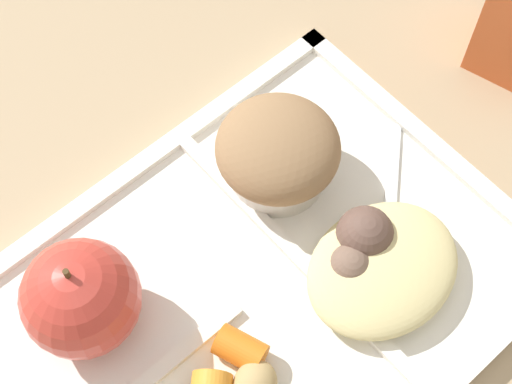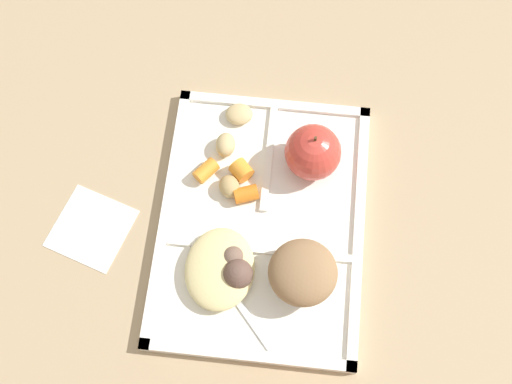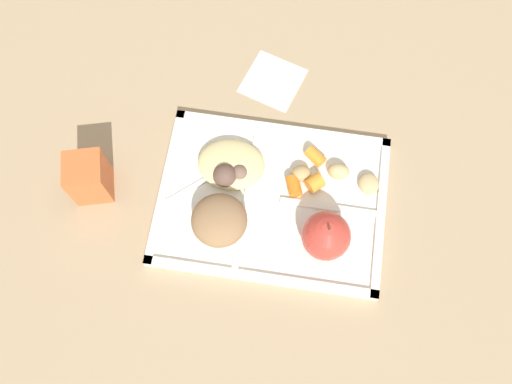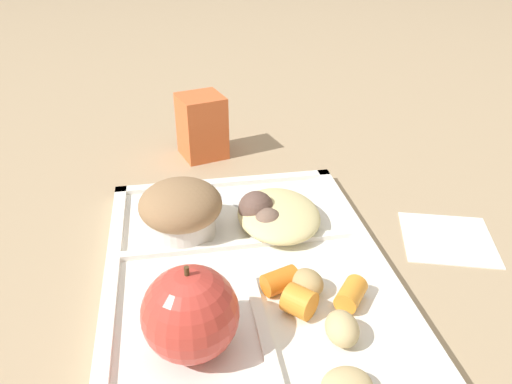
{
  "view_description": "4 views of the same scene",
  "coord_description": "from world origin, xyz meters",
  "views": [
    {
      "loc": [
        -0.11,
        -0.13,
        0.49
      ],
      "look_at": [
        0.03,
        0.04,
        0.06
      ],
      "focal_mm": 54.92,
      "sensor_mm": 36.0,
      "label": 1
    },
    {
      "loc": [
        0.28,
        0.02,
        0.82
      ],
      "look_at": [
        -0.01,
        -0.01,
        0.07
      ],
      "focal_mm": 47.19,
      "sensor_mm": 36.0,
      "label": 2
    },
    {
      "loc": [
        -0.02,
        0.29,
        0.82
      ],
      "look_at": [
        0.02,
        0.01,
        0.07
      ],
      "focal_mm": 38.64,
      "sensor_mm": 36.0,
      "label": 3
    },
    {
      "loc": [
        -0.37,
        0.06,
        0.31
      ],
      "look_at": [
        0.04,
        -0.01,
        0.07
      ],
      "focal_mm": 35.72,
      "sensor_mm": 36.0,
      "label": 4
    }
  ],
  "objects": [
    {
      "name": "ground",
      "position": [
        0.0,
        0.0,
        0.0
      ],
      "size": [
        6.0,
        6.0,
        0.0
      ],
      "primitive_type": "plane",
      "color": "tan"
    },
    {
      "name": "lunch_tray",
      "position": [
        -0.0,
        -0.0,
        0.01
      ],
      "size": [
        0.35,
        0.26,
        0.02
      ],
      "color": "white",
      "rests_on": "ground"
    },
    {
      "name": "green_apple",
      "position": [
        -0.09,
        0.06,
        0.05
      ],
      "size": [
        0.07,
        0.07,
        0.08
      ],
      "color": "#C63D33",
      "rests_on": "lunch_tray"
    },
    {
      "name": "bran_muffin",
      "position": [
        0.07,
        0.06,
        0.04
      ],
      "size": [
        0.08,
        0.08,
        0.06
      ],
      "color": "silver",
      "rests_on": "lunch_tray"
    },
    {
      "name": "carrot_slice_tilted",
      "position": [
        -0.03,
        -0.02,
        0.02
      ],
      "size": [
        0.03,
        0.04,
        0.02
      ],
      "primitive_type": "cylinder",
      "rotation": [
        0.0,
        1.57,
        5.06
      ],
      "color": "orange",
      "rests_on": "lunch_tray"
    },
    {
      "name": "egg_noodle_pile",
      "position": [
        0.07,
        -0.04,
        0.02
      ],
      "size": [
        0.11,
        0.09,
        0.03
      ],
      "primitive_type": "ellipsoid",
      "color": "beige",
      "rests_on": "lunch_tray"
    },
    {
      "name": "meatball_front",
      "position": [
        0.06,
        -0.03,
        0.03
      ],
      "size": [
        0.03,
        0.03,
        0.03
      ],
      "primitive_type": "sphere",
      "color": "#755B4C",
      "rests_on": "lunch_tray"
    },
    {
      "name": "meatball_center",
      "position": [
        0.08,
        -0.02,
        0.03
      ],
      "size": [
        0.04,
        0.04,
        0.04
      ],
      "primitive_type": "sphere",
      "color": "brown",
      "rests_on": "lunch_tray"
    },
    {
      "name": "plastic_fork",
      "position": [
        0.1,
        -0.02,
        0.01
      ],
      "size": [
        0.12,
        0.1,
        0.0
      ],
      "color": "silver",
      "rests_on": "lunch_tray"
    }
  ]
}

